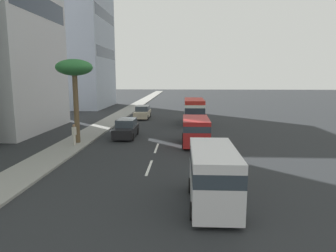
{
  "coord_description": "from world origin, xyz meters",
  "views": [
    {
      "loc": [
        -3.5,
        -2.1,
        5.6
      ],
      "look_at": [
        18.47,
        -0.97,
        1.99
      ],
      "focal_mm": 32.19,
      "sensor_mm": 36.0,
      "label": 1
    }
  ],
  "objects_px": {
    "car_third": "(143,112)",
    "palm_tree": "(74,71)",
    "van_lead": "(213,173)",
    "pedestrian_by_tree": "(74,134)",
    "car_second": "(126,129)",
    "van_fifth": "(196,130)",
    "minibus_fourth": "(194,110)"
  },
  "relations": [
    {
      "from": "van_lead",
      "to": "pedestrian_by_tree",
      "type": "height_order",
      "value": "van_lead"
    },
    {
      "from": "palm_tree",
      "to": "car_third",
      "type": "bearing_deg",
      "value": -11.62
    },
    {
      "from": "van_fifth",
      "to": "palm_tree",
      "type": "height_order",
      "value": "palm_tree"
    },
    {
      "from": "car_second",
      "to": "van_fifth",
      "type": "relative_size",
      "value": 0.94
    },
    {
      "from": "car_third",
      "to": "palm_tree",
      "type": "relative_size",
      "value": 0.69
    },
    {
      "from": "car_third",
      "to": "van_fifth",
      "type": "xyz_separation_m",
      "value": [
        -15.86,
        -6.58,
        0.49
      ]
    },
    {
      "from": "pedestrian_by_tree",
      "to": "van_lead",
      "type": "bearing_deg",
      "value": 57.73
    },
    {
      "from": "van_lead",
      "to": "minibus_fourth",
      "type": "relative_size",
      "value": 0.78
    },
    {
      "from": "car_third",
      "to": "palm_tree",
      "type": "bearing_deg",
      "value": -11.62
    },
    {
      "from": "van_lead",
      "to": "car_second",
      "type": "distance_m",
      "value": 16.19
    },
    {
      "from": "car_second",
      "to": "palm_tree",
      "type": "distance_m",
      "value": 7.06
    },
    {
      "from": "van_lead",
      "to": "van_fifth",
      "type": "distance_m",
      "value": 11.91
    },
    {
      "from": "minibus_fourth",
      "to": "van_fifth",
      "type": "relative_size",
      "value": 1.29
    },
    {
      "from": "car_third",
      "to": "pedestrian_by_tree",
      "type": "relative_size",
      "value": 2.78
    },
    {
      "from": "van_lead",
      "to": "minibus_fourth",
      "type": "height_order",
      "value": "minibus_fourth"
    },
    {
      "from": "car_third",
      "to": "minibus_fourth",
      "type": "xyz_separation_m",
      "value": [
        -4.61,
        -6.82,
        0.83
      ]
    },
    {
      "from": "van_fifth",
      "to": "pedestrian_by_tree",
      "type": "relative_size",
      "value": 2.83
    },
    {
      "from": "car_second",
      "to": "minibus_fourth",
      "type": "xyz_separation_m",
      "value": [
        8.39,
        -6.59,
        0.82
      ]
    },
    {
      "from": "van_fifth",
      "to": "minibus_fourth",
      "type": "bearing_deg",
      "value": -1.21
    },
    {
      "from": "car_second",
      "to": "van_fifth",
      "type": "bearing_deg",
      "value": 65.77
    },
    {
      "from": "palm_tree",
      "to": "van_fifth",
      "type": "bearing_deg",
      "value": -88.74
    },
    {
      "from": "van_lead",
      "to": "palm_tree",
      "type": "relative_size",
      "value": 0.7
    },
    {
      "from": "minibus_fourth",
      "to": "pedestrian_by_tree",
      "type": "height_order",
      "value": "minibus_fourth"
    },
    {
      "from": "car_third",
      "to": "minibus_fourth",
      "type": "distance_m",
      "value": 8.27
    },
    {
      "from": "minibus_fourth",
      "to": "pedestrian_by_tree",
      "type": "distance_m",
      "value": 16.03
    },
    {
      "from": "car_third",
      "to": "minibus_fourth",
      "type": "height_order",
      "value": "minibus_fourth"
    },
    {
      "from": "car_third",
      "to": "pedestrian_by_tree",
      "type": "bearing_deg",
      "value": -10.61
    },
    {
      "from": "van_lead",
      "to": "pedestrian_by_tree",
      "type": "xyz_separation_m",
      "value": [
        10.66,
        10.06,
        -0.37
      ]
    },
    {
      "from": "van_lead",
      "to": "car_second",
      "type": "height_order",
      "value": "van_lead"
    },
    {
      "from": "van_lead",
      "to": "palm_tree",
      "type": "distance_m",
      "value": 16.16
    },
    {
      "from": "minibus_fourth",
      "to": "van_fifth",
      "type": "xyz_separation_m",
      "value": [
        -11.25,
        0.24,
        -0.34
      ]
    },
    {
      "from": "minibus_fourth",
      "to": "pedestrian_by_tree",
      "type": "xyz_separation_m",
      "value": [
        -12.5,
        10.02,
        -0.54
      ]
    }
  ]
}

